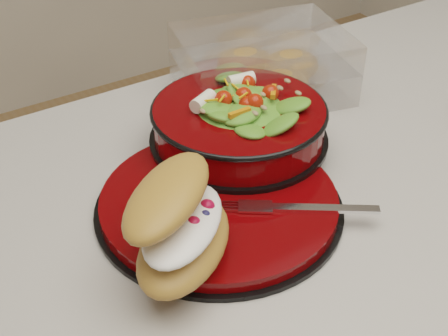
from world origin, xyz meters
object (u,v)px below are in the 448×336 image
croissant (180,223)px  fork (303,208)px  dinner_plate (220,203)px  salad_bowl (239,117)px  pastry_box (262,67)px

croissant → fork: 0.16m
croissant → fork: bearing=-43.8°
dinner_plate → croissant: (-0.09, -0.06, 0.05)m
dinner_plate → croissant: 0.12m
fork → dinner_plate: bearing=77.7°
salad_bowl → fork: size_ratio=1.68×
dinner_plate → pastry_box: pastry_box is taller
dinner_plate → salad_bowl: salad_bowl is taller
dinner_plate → fork: bearing=-47.3°
fork → pastry_box: 0.31m
salad_bowl → croissant: size_ratio=1.34×
salad_bowl → pastry_box: bearing=44.1°
croissant → pastry_box: croissant is taller
salad_bowl → fork: (-0.02, -0.16, -0.03)m
salad_bowl → fork: 0.16m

